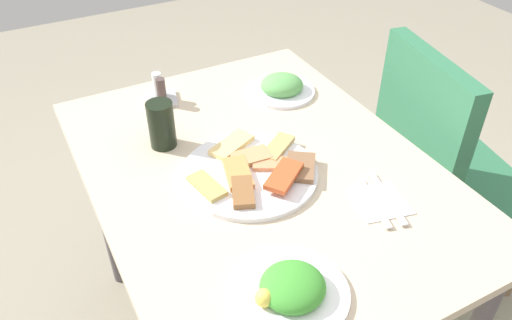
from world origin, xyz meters
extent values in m
cube|color=beige|center=(0.00, 0.00, 0.71)|extent=(1.05, 0.78, 0.02)
cylinder|color=#554D52|center=(-0.46, -0.33, 0.35)|extent=(0.04, 0.04, 0.70)
cylinder|color=#554D52|center=(-0.46, 0.33, 0.35)|extent=(0.04, 0.04, 0.70)
cube|color=#30714C|center=(0.02, 0.71, 0.40)|extent=(0.49, 0.49, 0.06)
cube|color=#30714C|center=(-0.01, 0.53, 0.66)|extent=(0.40, 0.12, 0.46)
cylinder|color=#8D6E51|center=(-0.13, 0.94, 0.18)|extent=(0.03, 0.03, 0.37)
cylinder|color=#8D6E51|center=(0.17, 0.49, 0.18)|extent=(0.03, 0.03, 0.37)
cylinder|color=#8D6E51|center=(-0.20, 0.56, 0.18)|extent=(0.03, 0.03, 0.37)
cylinder|color=white|center=(0.02, -0.04, 0.73)|extent=(0.32, 0.32, 0.01)
cube|color=#CD5228|center=(0.09, 0.01, 0.76)|extent=(0.11, 0.12, 0.01)
cube|color=tan|center=(-0.02, -0.01, 0.75)|extent=(0.06, 0.10, 0.01)
cube|color=#D38E4C|center=(0.02, -0.07, 0.75)|extent=(0.12, 0.08, 0.01)
cube|color=tan|center=(0.02, 0.02, 0.74)|extent=(0.09, 0.11, 0.01)
cube|color=tan|center=(-0.03, 0.06, 0.74)|extent=(0.10, 0.12, 0.01)
cube|color=brown|center=(0.08, -0.09, 0.75)|extent=(0.11, 0.08, 0.01)
cube|color=#F1CC7D|center=(-0.09, -0.03, 0.75)|extent=(0.10, 0.13, 0.01)
cube|color=brown|center=(0.07, 0.07, 0.75)|extent=(0.12, 0.11, 0.01)
cube|color=tan|center=(0.02, -0.15, 0.74)|extent=(0.11, 0.06, 0.01)
cylinder|color=white|center=(-0.28, 0.22, 0.73)|extent=(0.19, 0.19, 0.01)
ellipsoid|color=#60A958|center=(-0.28, 0.22, 0.75)|extent=(0.15, 0.16, 0.06)
sphere|color=yellow|center=(-0.26, 0.19, 0.75)|extent=(0.03, 0.03, 0.03)
cylinder|color=white|center=(0.36, -0.13, 0.73)|extent=(0.21, 0.21, 0.01)
ellipsoid|color=green|center=(0.36, -0.13, 0.75)|extent=(0.13, 0.14, 0.05)
sphere|color=#F1DD52|center=(0.36, -0.18, 0.75)|extent=(0.03, 0.03, 0.03)
cylinder|color=black|center=(-0.19, -0.17, 0.79)|extent=(0.09, 0.09, 0.12)
cube|color=white|center=(0.23, 0.18, 0.73)|extent=(0.13, 0.13, 0.00)
cube|color=silver|center=(0.23, 0.16, 0.73)|extent=(0.16, 0.06, 0.00)
cube|color=silver|center=(0.23, 0.19, 0.73)|extent=(0.18, 0.06, 0.00)
cube|color=#B2B2B7|center=(-0.40, -0.11, 0.73)|extent=(0.11, 0.11, 0.01)
cylinder|color=white|center=(-0.42, -0.11, 0.77)|extent=(0.03, 0.03, 0.07)
cylinder|color=#4E3E3C|center=(-0.38, -0.11, 0.77)|extent=(0.03, 0.03, 0.07)
camera|label=1|loc=(0.84, -0.46, 1.49)|focal=35.82mm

